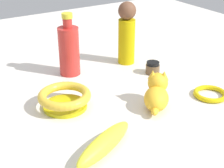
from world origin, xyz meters
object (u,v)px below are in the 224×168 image
(bottle_tall, at_px, (69,50))
(banana, at_px, (104,143))
(bowl, at_px, (65,98))
(cat_figurine, at_px, (157,93))
(bangle, at_px, (210,94))
(person_figure_adult, at_px, (127,33))
(nail_polish_jar, at_px, (153,68))

(bottle_tall, xyz_separation_m, banana, (0.12, 0.42, -0.06))
(bowl, bearing_deg, cat_figurine, 149.03)
(bottle_tall, height_order, bangle, bottle_tall)
(bottle_tall, bearing_deg, banana, 74.24)
(cat_figurine, bearing_deg, bangle, 168.33)
(cat_figurine, height_order, banana, cat_figurine)
(cat_figurine, distance_m, bangle, 0.18)
(cat_figurine, xyz_separation_m, banana, (0.22, 0.10, -0.02))
(person_figure_adult, xyz_separation_m, nail_polish_jar, (-0.02, 0.12, -0.09))
(bottle_tall, xyz_separation_m, bangle, (-0.28, 0.36, -0.08))
(nail_polish_jar, bearing_deg, cat_figurine, 54.47)
(bottle_tall, bearing_deg, bowl, 60.62)
(bottle_tall, relative_size, bowl, 1.41)
(nail_polish_jar, height_order, bangle, nail_polish_jar)
(bottle_tall, bearing_deg, nail_polish_jar, 148.26)
(banana, bearing_deg, bowl, -117.51)
(person_figure_adult, relative_size, banana, 1.12)
(bowl, bearing_deg, bangle, 157.00)
(person_figure_adult, distance_m, nail_polish_jar, 0.16)
(bowl, bearing_deg, nail_polish_jar, -171.44)
(banana, relative_size, bangle, 1.98)
(person_figure_adult, xyz_separation_m, bowl, (0.32, 0.18, -0.08))
(bowl, bearing_deg, bottle_tall, -119.38)
(person_figure_adult, height_order, bowl, person_figure_adult)
(bottle_tall, height_order, banana, bottle_tall)
(bowl, height_order, bangle, bowl)
(bangle, bearing_deg, person_figure_adult, -79.11)
(person_figure_adult, distance_m, bowl, 0.38)
(bottle_tall, distance_m, banana, 0.44)
(person_figure_adult, height_order, nail_polish_jar, person_figure_adult)
(bottle_tall, bearing_deg, cat_figurine, 107.81)
(banana, relative_size, bowl, 1.35)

